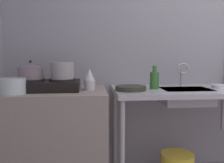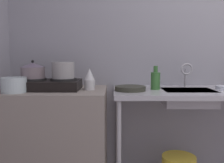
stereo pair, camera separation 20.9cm
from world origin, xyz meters
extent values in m
cube|color=gray|center=(-1.82, 1.23, 0.43)|extent=(0.94, 0.66, 0.85)
cube|color=#AFACB2|center=(-0.54, 1.23, 0.83)|extent=(1.48, 0.66, 0.04)
cylinder|color=#B0ADB1|center=(-1.24, 0.94, 0.41)|extent=(0.04, 0.04, 0.81)
cylinder|color=#B1ADAE|center=(-1.24, 1.52, 0.41)|extent=(0.04, 0.04, 0.81)
cube|color=black|center=(-1.86, 1.23, 0.90)|extent=(0.55, 0.36, 0.08)
cylinder|color=black|center=(-1.99, 1.23, 0.94)|extent=(0.23, 0.23, 0.02)
cylinder|color=black|center=(-1.72, 1.23, 0.94)|extent=(0.23, 0.23, 0.02)
cylinder|color=slate|center=(-1.99, 1.23, 1.00)|extent=(0.21, 0.21, 0.10)
cone|color=slate|center=(-1.99, 1.23, 1.07)|extent=(0.21, 0.21, 0.04)
sphere|color=black|center=(-1.99, 1.23, 1.10)|extent=(0.02, 0.02, 0.02)
cylinder|color=#999593|center=(-1.72, 1.23, 1.02)|extent=(0.19, 0.19, 0.14)
cylinder|color=silver|center=(-2.09, 1.06, 0.92)|extent=(0.20, 0.20, 0.12)
cylinder|color=silver|center=(-1.49, 1.22, 0.90)|extent=(0.09, 0.09, 0.09)
cone|color=silver|center=(-1.49, 1.22, 0.99)|extent=(0.09, 0.09, 0.10)
cube|color=#AFACB2|center=(-0.64, 1.22, 0.79)|extent=(0.43, 0.32, 0.14)
cylinder|color=#AFACB2|center=(-0.61, 1.41, 0.94)|extent=(0.02, 0.02, 0.17)
torus|color=#AFACB2|center=(-0.61, 1.36, 1.03)|extent=(0.11, 0.02, 0.11)
cylinder|color=#313126|center=(-1.15, 1.17, 0.87)|extent=(0.26, 0.26, 0.04)
cylinder|color=white|center=(-0.32, 1.21, 0.87)|extent=(0.15, 0.15, 0.04)
cylinder|color=#366B30|center=(-0.92, 1.25, 0.93)|extent=(0.08, 0.08, 0.15)
cylinder|color=#366B30|center=(-0.92, 1.25, 1.03)|extent=(0.04, 0.04, 0.06)
camera|label=1|loc=(-1.49, -0.91, 1.15)|focal=39.89mm
camera|label=2|loc=(-1.28, -0.92, 1.15)|focal=39.89mm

